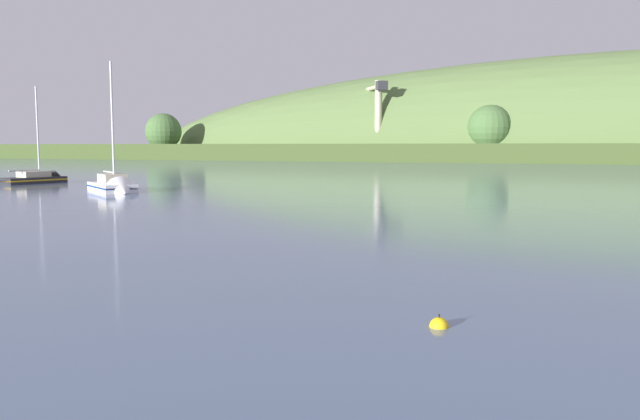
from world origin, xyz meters
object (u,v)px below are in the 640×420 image
at_px(dockside_crane, 378,121).
at_px(mooring_buoy_foreground, 439,327).
at_px(sailboat_near_mooring, 41,181).
at_px(sailboat_midwater_white, 115,189).

height_order(dockside_crane, mooring_buoy_foreground, dockside_crane).
xyz_separation_m(sailboat_near_mooring, mooring_buoy_foreground, (61.19, -38.94, -0.23)).
relative_size(dockside_crane, mooring_buoy_foreground, 42.16).
bearing_deg(dockside_crane, mooring_buoy_foreground, 161.68).
relative_size(dockside_crane, sailboat_midwater_white, 1.71).
relative_size(dockside_crane, sailboat_near_mooring, 1.83).
xyz_separation_m(sailboat_near_mooring, sailboat_midwater_white, (19.49, -7.51, 0.11)).
height_order(sailboat_midwater_white, mooring_buoy_foreground, sailboat_midwater_white).
bearing_deg(sailboat_near_mooring, sailboat_midwater_white, -105.76).
bearing_deg(mooring_buoy_foreground, sailboat_midwater_white, 143.00).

